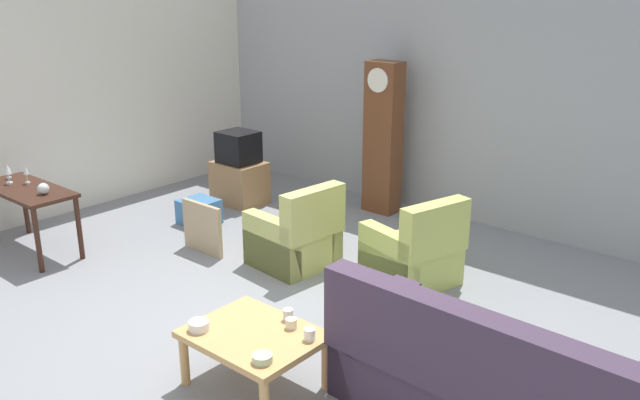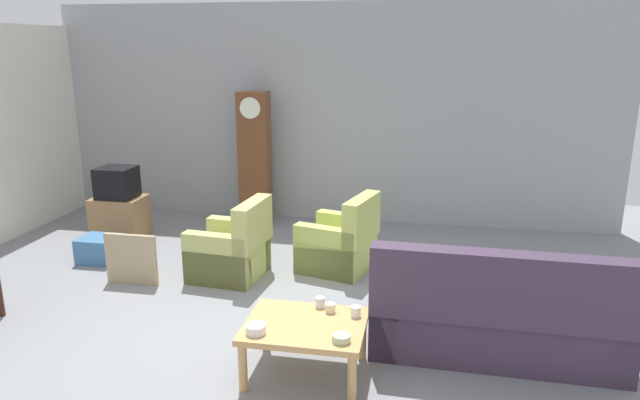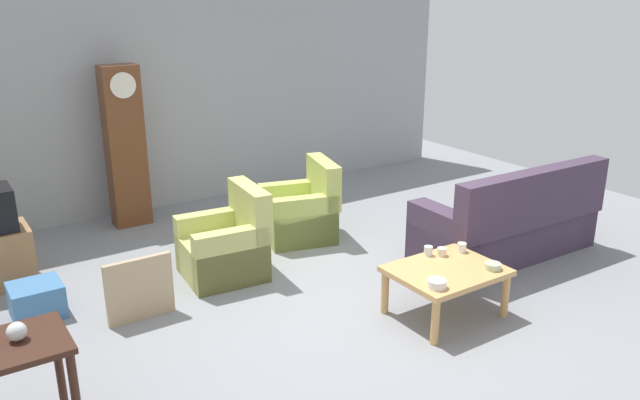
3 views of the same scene
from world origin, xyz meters
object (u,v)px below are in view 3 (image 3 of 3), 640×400
at_px(cup_blue_rimmed, 428,251).
at_px(cup_cream_tall, 442,252).
at_px(cup_white_porcelain, 462,248).
at_px(bowl_shallow_green, 493,266).
at_px(grandfather_clock, 125,147).
at_px(coffee_table_wood, 446,275).
at_px(framed_picture_leaning, 140,289).
at_px(glass_dome_cloche, 17,331).
at_px(bowl_white_stacked, 437,284).
at_px(armchair_olive_near, 226,247).
at_px(storage_box_blue, 37,300).
at_px(couch_floral, 509,225).
at_px(armchair_olive_far, 302,213).

relative_size(cup_blue_rimmed, cup_cream_tall, 1.04).
relative_size(cup_white_porcelain, bowl_shallow_green, 0.61).
relative_size(grandfather_clock, bowl_shallow_green, 13.79).
height_order(coffee_table_wood, bowl_shallow_green, bowl_shallow_green).
xyz_separation_m(coffee_table_wood, cup_blue_rimmed, (0.06, 0.30, 0.11)).
height_order(framed_picture_leaning, glass_dome_cloche, glass_dome_cloche).
distance_m(framed_picture_leaning, glass_dome_cloche, 1.72).
distance_m(cup_blue_rimmed, bowl_white_stacked, 0.67).
bearing_deg(armchair_olive_near, framed_picture_leaning, -158.34).
xyz_separation_m(glass_dome_cloche, bowl_shallow_green, (3.75, -0.47, -0.33)).
xyz_separation_m(framed_picture_leaning, storage_box_blue, (-0.76, 0.57, -0.14)).
xyz_separation_m(grandfather_clock, cup_white_porcelain, (1.97, -3.69, -0.49)).
height_order(framed_picture_leaning, cup_white_porcelain, framed_picture_leaning).
bearing_deg(grandfather_clock, armchair_olive_near, -80.79).
distance_m(storage_box_blue, cup_blue_rimmed, 3.57).
bearing_deg(cup_blue_rimmed, framed_picture_leaning, 154.47).
height_order(storage_box_blue, bowl_white_stacked, bowl_white_stacked).
relative_size(storage_box_blue, cup_white_porcelain, 5.04).
relative_size(armchair_olive_near, coffee_table_wood, 0.96).
bearing_deg(couch_floral, grandfather_clock, 133.68).
bearing_deg(bowl_white_stacked, couch_floral, 23.99).
bearing_deg(storage_box_blue, couch_floral, -16.98).
height_order(glass_dome_cloche, bowl_white_stacked, glass_dome_cloche).
height_order(armchair_olive_far, storage_box_blue, armchair_olive_far).
xyz_separation_m(storage_box_blue, bowl_white_stacked, (2.72, -2.24, 0.33)).
bearing_deg(glass_dome_cloche, cup_cream_tall, -0.06).
relative_size(armchair_olive_far, bowl_shallow_green, 6.75).
bearing_deg(armchair_olive_near, armchair_olive_far, 20.97).
height_order(cup_white_porcelain, bowl_white_stacked, cup_white_porcelain).
bearing_deg(cup_cream_tall, framed_picture_leaning, 153.97).
xyz_separation_m(grandfather_clock, cup_cream_tall, (1.75, -3.65, -0.50)).
xyz_separation_m(couch_floral, armchair_olive_far, (-1.61, 1.70, -0.05)).
distance_m(armchair_olive_far, framed_picture_leaning, 2.39).
height_order(coffee_table_wood, grandfather_clock, grandfather_clock).
height_order(cup_blue_rimmed, bowl_shallow_green, cup_blue_rimmed).
height_order(cup_white_porcelain, bowl_shallow_green, cup_white_porcelain).
bearing_deg(framed_picture_leaning, cup_blue_rimmed, -25.53).
height_order(armchair_olive_far, framed_picture_leaning, armchair_olive_far).
bearing_deg(couch_floral, armchair_olive_near, 156.07).
height_order(cup_blue_rimmed, bowl_white_stacked, cup_blue_rimmed).
distance_m(armchair_olive_near, storage_box_blue, 1.81).
bearing_deg(armchair_olive_near, cup_blue_rimmed, -49.33).
bearing_deg(coffee_table_wood, glass_dome_cloche, 176.09).
relative_size(coffee_table_wood, bowl_shallow_green, 6.75).
xyz_separation_m(armchair_olive_near, coffee_table_wood, (1.26, -1.84, 0.08)).
xyz_separation_m(grandfather_clock, storage_box_blue, (-1.47, -1.87, -0.83)).
height_order(armchair_olive_far, bowl_shallow_green, armchair_olive_far).
bearing_deg(cup_white_porcelain, framed_picture_leaning, 155.13).
relative_size(cup_cream_tall, bowl_shallow_green, 0.60).
bearing_deg(storage_box_blue, armchair_olive_near, -5.14).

